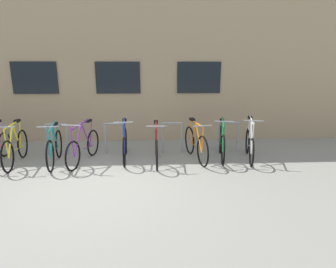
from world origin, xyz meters
TOP-DOWN VIEW (x-y plane):
  - ground_plane at (0.00, 0.00)m, footprint 42.00×42.00m
  - storefront_building at (0.00, 6.32)m, footprint 28.00×6.29m
  - bike_rack at (0.03, 1.90)m, footprint 6.56×0.05m
  - bicycle_orange at (2.07, 1.35)m, footprint 0.47×1.71m
  - bicycle_purple at (-0.64, 1.28)m, footprint 0.50×1.75m
  - bicycle_yellow at (-2.20, 1.23)m, footprint 0.44×1.74m
  - bicycle_white at (3.40, 1.31)m, footprint 0.54×1.64m
  - bicycle_teal at (-1.29, 1.20)m, footprint 0.44×1.71m
  - bicycle_blue at (0.33, 1.43)m, footprint 0.44×1.68m
  - bicycle_maroon at (1.10, 1.22)m, footprint 0.44×1.73m
  - bicycle_green at (2.73, 1.40)m, footprint 0.46×1.70m

SIDE VIEW (x-z plane):
  - ground_plane at x=0.00m, z-range 0.00..0.00m
  - bicycle_purple at x=-0.64m, z-range -0.14..0.89m
  - bicycle_maroon at x=1.10m, z-range -0.12..0.88m
  - bicycle_white at x=3.40m, z-range -0.16..0.92m
  - bicycle_blue at x=0.33m, z-range -0.14..0.91m
  - bicycle_teal at x=-1.29m, z-range -0.12..0.89m
  - bicycle_yellow at x=-2.20m, z-range -0.12..0.90m
  - bicycle_orange at x=2.07m, z-range -0.11..0.89m
  - bicycle_green at x=2.73m, z-range -0.13..0.92m
  - bike_rack at x=0.03m, z-range 0.08..0.91m
  - storefront_building at x=0.00m, z-range 0.00..5.36m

